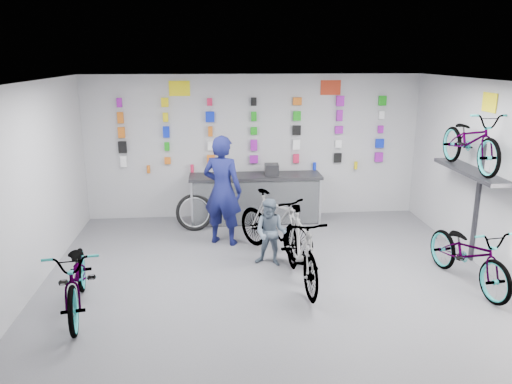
{
  "coord_description": "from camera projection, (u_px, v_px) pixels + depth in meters",
  "views": [
    {
      "loc": [
        -0.84,
        -6.35,
        3.35
      ],
      "look_at": [
        -0.17,
        1.4,
        1.23
      ],
      "focal_mm": 35.0,
      "sensor_mm": 36.0,
      "label": 1
    }
  ],
  "objects": [
    {
      "name": "floor",
      "position": [
        277.0,
        301.0,
        7.06
      ],
      "size": [
        8.0,
        8.0,
        0.0
      ],
      "primitive_type": "plane",
      "color": "#545459",
      "rests_on": "ground"
    },
    {
      "name": "ceiling",
      "position": [
        279.0,
        85.0,
        6.26
      ],
      "size": [
        8.0,
        8.0,
        0.0
      ],
      "primitive_type": "plane",
      "rotation": [
        3.14,
        0.0,
        0.0
      ],
      "color": "white",
      "rests_on": "wall_back"
    },
    {
      "name": "wall_back",
      "position": [
        254.0,
        147.0,
        10.5
      ],
      "size": [
        7.0,
        0.0,
        7.0
      ],
      "primitive_type": "plane",
      "rotation": [
        1.57,
        0.0,
        0.0
      ],
      "color": "silver",
      "rests_on": "floor"
    },
    {
      "name": "wall_left",
      "position": [
        6.0,
        206.0,
        6.37
      ],
      "size": [
        0.0,
        8.0,
        8.0
      ],
      "primitive_type": "plane",
      "rotation": [
        1.57,
        0.0,
        1.57
      ],
      "color": "silver",
      "rests_on": "floor"
    },
    {
      "name": "counter",
      "position": [
        255.0,
        199.0,
        10.33
      ],
      "size": [
        2.7,
        0.66,
        1.0
      ],
      "color": "black",
      "rests_on": "floor"
    },
    {
      "name": "merch_wall",
      "position": [
        256.0,
        134.0,
        10.37
      ],
      "size": [
        5.57,
        0.08,
        1.56
      ],
      "color": "white",
      "rests_on": "wall_back"
    },
    {
      "name": "wall_bracket",
      "position": [
        471.0,
        176.0,
        8.1
      ],
      "size": [
        0.39,
        1.9,
        2.0
      ],
      "color": "#333338",
      "rests_on": "wall_right"
    },
    {
      "name": "sign_left",
      "position": [
        179.0,
        88.0,
        10.04
      ],
      "size": [
        0.42,
        0.02,
        0.3
      ],
      "primitive_type": "cube",
      "color": "yellow",
      "rests_on": "wall_back"
    },
    {
      "name": "sign_right",
      "position": [
        331.0,
        88.0,
        10.3
      ],
      "size": [
        0.42,
        0.02,
        0.3
      ],
      "primitive_type": "cube",
      "color": "red",
      "rests_on": "wall_back"
    },
    {
      "name": "sign_side",
      "position": [
        489.0,
        102.0,
        7.8
      ],
      "size": [
        0.02,
        0.4,
        0.3
      ],
      "primitive_type": "cube",
      "color": "yellow",
      "rests_on": "wall_right"
    },
    {
      "name": "bike_left",
      "position": [
        77.0,
        277.0,
        6.67
      ],
      "size": [
        0.98,
        2.0,
        1.0
      ],
      "primitive_type": "imported",
      "rotation": [
        0.0,
        0.0,
        0.17
      ],
      "color": "gray",
      "rests_on": "floor"
    },
    {
      "name": "bike_center",
      "position": [
        301.0,
        248.0,
        7.47
      ],
      "size": [
        0.67,
        1.93,
        1.14
      ],
      "primitive_type": "imported",
      "rotation": [
        0.0,
        0.0,
        0.07
      ],
      "color": "gray",
      "rests_on": "floor"
    },
    {
      "name": "bike_right",
      "position": [
        469.0,
        254.0,
        7.46
      ],
      "size": [
        0.94,
        1.97,
        0.99
      ],
      "primitive_type": "imported",
      "rotation": [
        0.0,
        0.0,
        0.15
      ],
      "color": "gray",
      "rests_on": "floor"
    },
    {
      "name": "bike_service",
      "position": [
        275.0,
        224.0,
        8.57
      ],
      "size": [
        1.5,
        1.83,
        1.12
      ],
      "primitive_type": "imported",
      "rotation": [
        0.0,
        0.0,
        0.61
      ],
      "color": "gray",
      "rests_on": "floor"
    },
    {
      "name": "bike_wall",
      "position": [
        471.0,
        140.0,
        7.94
      ],
      "size": [
        0.63,
        1.8,
        0.95
      ],
      "primitive_type": "imported",
      "color": "gray",
      "rests_on": "wall_bracket"
    },
    {
      "name": "clerk",
      "position": [
        222.0,
        190.0,
        9.0
      ],
      "size": [
        0.87,
        0.74,
        2.01
      ],
      "primitive_type": "imported",
      "rotation": [
        0.0,
        0.0,
        2.72
      ],
      "color": "#11154D",
      "rests_on": "floor"
    },
    {
      "name": "customer",
      "position": [
        271.0,
        232.0,
        8.15
      ],
      "size": [
        0.67,
        0.6,
        1.12
      ],
      "primitive_type": "imported",
      "rotation": [
        0.0,
        0.0,
        -0.38
      ],
      "color": "slate",
      "rests_on": "floor"
    },
    {
      "name": "spare_wheel",
      "position": [
        194.0,
        212.0,
        9.91
      ],
      "size": [
        0.74,
        0.3,
        0.73
      ],
      "rotation": [
        0.0,
        0.0,
        -0.01
      ],
      "color": "black",
      "rests_on": "floor"
    },
    {
      "name": "register",
      "position": [
        272.0,
        169.0,
        10.2
      ],
      "size": [
        0.29,
        0.31,
        0.22
      ],
      "primitive_type": "cube",
      "rotation": [
        0.0,
        0.0,
        -0.05
      ],
      "color": "black",
      "rests_on": "counter"
    }
  ]
}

